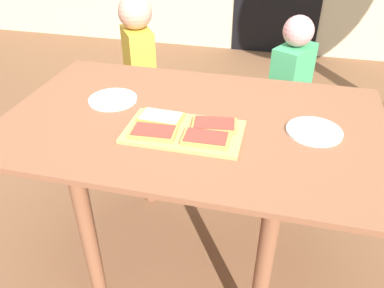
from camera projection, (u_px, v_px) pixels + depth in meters
name	position (u px, v px, depth m)	size (l,w,h in m)	color
ground_plane	(193.00, 253.00, 1.91)	(16.00, 16.00, 0.00)	brown
dining_table	(193.00, 145.00, 1.55)	(1.48, 0.90, 0.78)	brown
cutting_board	(184.00, 132.00, 1.39)	(0.43, 0.25, 0.01)	tan
pizza_slice_far_right	(214.00, 125.00, 1.40)	(0.17, 0.12, 0.02)	gold
pizza_slice_near_left	(153.00, 132.00, 1.36)	(0.17, 0.11, 0.02)	gold
pizza_slice_far_left	(161.00, 117.00, 1.45)	(0.17, 0.11, 0.02)	gold
pizza_slice_near_right	(206.00, 138.00, 1.32)	(0.17, 0.10, 0.02)	gold
plate_white_right	(314.00, 131.00, 1.40)	(0.20, 0.20, 0.01)	white
plate_white_left	(113.00, 99.00, 1.61)	(0.20, 0.20, 0.01)	white
child_left	(140.00, 71.00, 2.25)	(0.25, 0.28, 1.06)	#3D2150
child_right	(288.00, 96.00, 2.10)	(0.23, 0.28, 1.01)	#44263E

